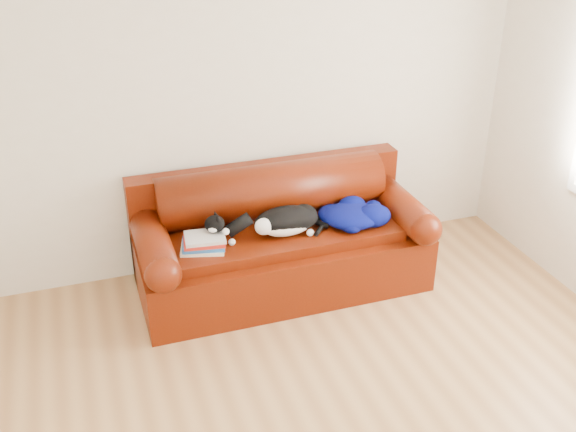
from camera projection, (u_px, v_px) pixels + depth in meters
name	position (u px, v px, depth m)	size (l,w,h in m)	color
ground	(328.00, 430.00, 3.80)	(4.50, 4.50, 0.00)	#96673C
room_shell	(361.00, 152.00, 3.08)	(4.52, 4.02, 2.61)	beige
sofa_base	(282.00, 258.00, 5.01)	(2.10, 0.90, 0.50)	#410C02
sofa_back	(272.00, 207.00, 5.07)	(2.10, 1.01, 0.88)	#410C02
book_stack	(204.00, 242.00, 4.58)	(0.34, 0.29, 0.10)	white
cat	(286.00, 221.00, 4.76)	(0.69, 0.30, 0.24)	black
blanket	(353.00, 214.00, 4.91)	(0.51, 0.44, 0.16)	#020642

